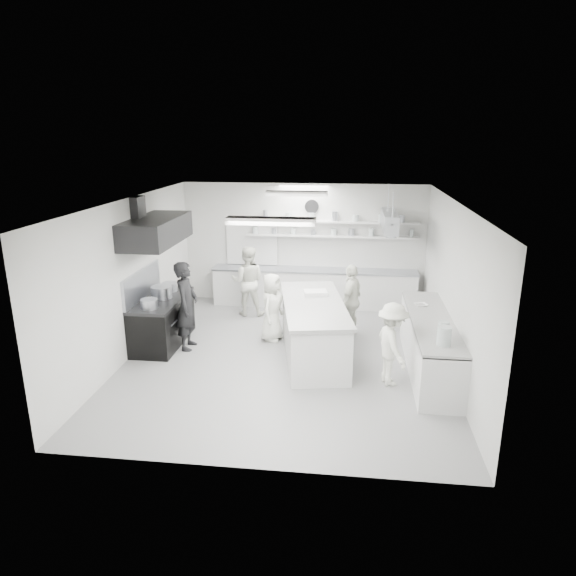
# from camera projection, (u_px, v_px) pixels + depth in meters

# --- Properties ---
(floor) EXTENTS (6.00, 7.00, 0.02)m
(floor) POSITION_uv_depth(u_px,v_px,m) (286.00, 357.00, 9.97)
(floor) COLOR gray
(floor) RESTS_ON ground
(ceiling) EXTENTS (6.00, 7.00, 0.02)m
(ceiling) POSITION_uv_depth(u_px,v_px,m) (286.00, 201.00, 9.10)
(ceiling) COLOR white
(ceiling) RESTS_ON wall_back
(wall_back) EXTENTS (6.00, 0.04, 3.00)m
(wall_back) POSITION_uv_depth(u_px,v_px,m) (303.00, 244.00, 12.87)
(wall_back) COLOR silver
(wall_back) RESTS_ON floor
(wall_front) EXTENTS (6.00, 0.04, 3.00)m
(wall_front) POSITION_uv_depth(u_px,v_px,m) (251.00, 362.00, 6.21)
(wall_front) COLOR silver
(wall_front) RESTS_ON floor
(wall_left) EXTENTS (0.04, 7.00, 3.00)m
(wall_left) POSITION_uv_depth(u_px,v_px,m) (131.00, 277.00, 9.88)
(wall_left) COLOR silver
(wall_left) RESTS_ON floor
(wall_right) EXTENTS (0.04, 7.00, 3.00)m
(wall_right) POSITION_uv_depth(u_px,v_px,m) (453.00, 288.00, 9.19)
(wall_right) COLOR silver
(wall_right) RESTS_ON floor
(stove) EXTENTS (0.80, 1.80, 0.90)m
(stove) POSITION_uv_depth(u_px,v_px,m) (163.00, 322.00, 10.52)
(stove) COLOR black
(stove) RESTS_ON floor
(exhaust_hood) EXTENTS (0.85, 2.00, 0.50)m
(exhaust_hood) POSITION_uv_depth(u_px,v_px,m) (156.00, 230.00, 9.97)
(exhaust_hood) COLOR black
(exhaust_hood) RESTS_ON wall_left
(back_counter) EXTENTS (5.00, 0.60, 0.92)m
(back_counter) POSITION_uv_depth(u_px,v_px,m) (314.00, 288.00, 12.85)
(back_counter) COLOR silver
(back_counter) RESTS_ON floor
(shelf_lower) EXTENTS (4.20, 0.26, 0.04)m
(shelf_lower) POSITION_uv_depth(u_px,v_px,m) (332.00, 236.00, 12.59)
(shelf_lower) COLOR silver
(shelf_lower) RESTS_ON wall_back
(shelf_upper) EXTENTS (4.20, 0.26, 0.04)m
(shelf_upper) POSITION_uv_depth(u_px,v_px,m) (332.00, 222.00, 12.49)
(shelf_upper) COLOR silver
(shelf_upper) RESTS_ON wall_back
(pass_through_window) EXTENTS (1.30, 0.04, 1.00)m
(pass_through_window) POSITION_uv_depth(u_px,v_px,m) (252.00, 245.00, 13.01)
(pass_through_window) COLOR black
(pass_through_window) RESTS_ON wall_back
(wall_clock) EXTENTS (0.32, 0.05, 0.32)m
(wall_clock) POSITION_uv_depth(u_px,v_px,m) (312.00, 206.00, 12.53)
(wall_clock) COLOR white
(wall_clock) RESTS_ON wall_back
(right_counter) EXTENTS (0.74, 3.30, 0.94)m
(right_counter) POSITION_uv_depth(u_px,v_px,m) (430.00, 345.00, 9.34)
(right_counter) COLOR silver
(right_counter) RESTS_ON floor
(pot_rack) EXTENTS (0.30, 1.60, 0.40)m
(pot_rack) POSITION_uv_depth(u_px,v_px,m) (389.00, 221.00, 11.36)
(pot_rack) COLOR #A9ADB8
(pot_rack) RESTS_ON ceiling
(light_fixture_front) EXTENTS (1.30, 0.25, 0.10)m
(light_fixture_front) POSITION_uv_depth(u_px,v_px,m) (271.00, 221.00, 7.41)
(light_fixture_front) COLOR silver
(light_fixture_front) RESTS_ON ceiling
(light_fixture_rear) EXTENTS (1.30, 0.25, 0.10)m
(light_fixture_rear) POSITION_uv_depth(u_px,v_px,m) (297.00, 194.00, 10.84)
(light_fixture_rear) COLOR silver
(light_fixture_rear) RESTS_ON ceiling
(prep_island) EXTENTS (1.52, 2.94, 1.03)m
(prep_island) POSITION_uv_depth(u_px,v_px,m) (313.00, 330.00, 9.92)
(prep_island) COLOR silver
(prep_island) RESTS_ON floor
(stove_pot) EXTENTS (0.41, 0.41, 0.29)m
(stove_pot) POSITION_uv_depth(u_px,v_px,m) (162.00, 293.00, 10.40)
(stove_pot) COLOR #A9ADB8
(stove_pot) RESTS_ON stove
(cook_stove) EXTENTS (0.44, 0.66, 1.78)m
(cook_stove) POSITION_uv_depth(u_px,v_px,m) (187.00, 306.00, 10.16)
(cook_stove) COLOR black
(cook_stove) RESTS_ON floor
(cook_back) EXTENTS (0.83, 0.66, 1.65)m
(cook_back) POSITION_uv_depth(u_px,v_px,m) (248.00, 281.00, 12.11)
(cook_back) COLOR white
(cook_back) RESTS_ON floor
(cook_island_left) EXTENTS (0.62, 0.79, 1.43)m
(cook_island_left) POSITION_uv_depth(u_px,v_px,m) (272.00, 307.00, 10.63)
(cook_island_left) COLOR white
(cook_island_left) RESTS_ON floor
(cook_island_right) EXTENTS (0.68, 0.99, 1.56)m
(cook_island_right) POSITION_uv_depth(u_px,v_px,m) (351.00, 300.00, 10.85)
(cook_island_right) COLOR white
(cook_island_right) RESTS_ON floor
(cook_right) EXTENTS (0.79, 1.06, 1.45)m
(cook_right) POSITION_uv_depth(u_px,v_px,m) (392.00, 344.00, 8.72)
(cook_right) COLOR white
(cook_right) RESTS_ON floor
(bowl_island_a) EXTENTS (0.29, 0.29, 0.06)m
(bowl_island_a) POSITION_uv_depth(u_px,v_px,m) (312.00, 293.00, 10.40)
(bowl_island_a) COLOR #A9ADB8
(bowl_island_a) RESTS_ON prep_island
(bowl_island_b) EXTENTS (0.23, 0.23, 0.06)m
(bowl_island_b) POSITION_uv_depth(u_px,v_px,m) (311.00, 298.00, 10.12)
(bowl_island_b) COLOR silver
(bowl_island_b) RESTS_ON prep_island
(bowl_right) EXTENTS (0.31, 0.31, 0.06)m
(bowl_right) POSITION_uv_depth(u_px,v_px,m) (421.00, 305.00, 9.94)
(bowl_right) COLOR silver
(bowl_right) RESTS_ON right_counter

